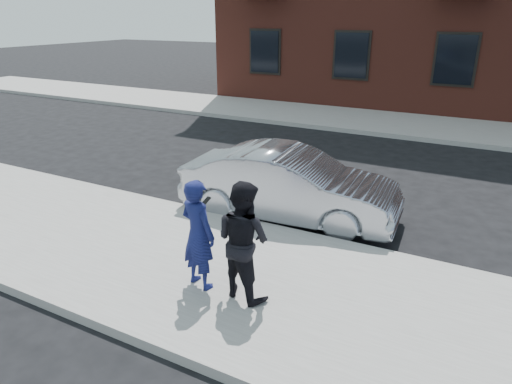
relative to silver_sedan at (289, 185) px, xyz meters
The scene contains 8 objects.
ground 2.88m from the silver_sedan, 55.26° to the right, with size 100.00×100.00×0.00m, color black.
near_sidewalk 3.07m from the silver_sedan, 57.97° to the right, with size 50.00×3.50×0.15m, color gray.
near_curb 1.87m from the silver_sedan, 25.18° to the right, with size 50.00×0.10×0.15m, color #999691.
far_sidewalk 9.11m from the silver_sedan, 79.89° to the left, with size 50.00×3.50×0.15m, color gray.
far_curb 7.35m from the silver_sedan, 77.42° to the left, with size 50.00×0.10×0.15m, color #999691.
silver_sedan is the anchor object (origin of this frame).
man_hoodie 2.99m from the silver_sedan, 91.03° to the right, with size 0.65×0.55×1.59m.
man_peacoat 2.97m from the silver_sedan, 78.20° to the right, with size 0.93×0.80×1.65m.
Camera 1 is at (1.65, -5.25, 3.77)m, focal length 32.00 mm.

